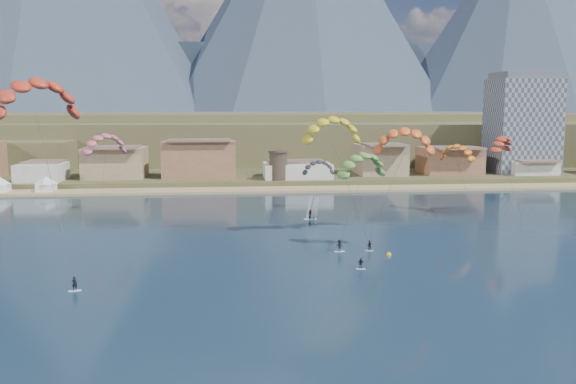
{
  "coord_description": "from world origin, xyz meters",
  "views": [
    {
      "loc": [
        -8.77,
        -60.08,
        22.97
      ],
      "look_at": [
        0.0,
        32.0,
        10.0
      ],
      "focal_mm": 37.81,
      "sensor_mm": 36.0,
      "label": 1
    }
  ],
  "objects": [
    {
      "name": "distant_kite_pink",
      "position": [
        -35.47,
        72.74,
        15.89
      ],
      "size": [
        10.39,
        9.67,
        19.19
      ],
      "color": "#262626",
      "rests_on": "ground"
    },
    {
      "name": "land",
      "position": [
        0.0,
        560.0,
        0.0
      ],
      "size": [
        2200.0,
        900.0,
        4.0
      ],
      "color": "brown",
      "rests_on": "ground"
    },
    {
      "name": "mountain_ridge",
      "position": [
        -14.6,
        823.65,
        150.31
      ],
      "size": [
        2060.0,
        480.0,
        400.0
      ],
      "color": "#293345",
      "rests_on": "ground"
    },
    {
      "name": "apartment_tower",
      "position": [
        85.0,
        128.0,
        17.82
      ],
      "size": [
        20.0,
        16.0,
        32.0
      ],
      "color": "gray",
      "rests_on": "ground"
    },
    {
      "name": "beach",
      "position": [
        0.0,
        106.0,
        0.25
      ],
      "size": [
        2200.0,
        12.0,
        0.9
      ],
      "color": "tan",
      "rests_on": "ground"
    },
    {
      "name": "town",
      "position": [
        -40.0,
        122.0,
        8.0
      ],
      "size": [
        400.0,
        24.0,
        12.0
      ],
      "color": "silver",
      "rests_on": "ground"
    },
    {
      "name": "distant_kite_dark",
      "position": [
        11.01,
        74.84,
        10.04
      ],
      "size": [
        7.83,
        5.72,
        13.28
      ],
      "color": "#262626",
      "rests_on": "ground"
    },
    {
      "name": "kitesurfer_orange",
      "position": [
        18.42,
        33.03,
        18.33
      ],
      "size": [
        14.91,
        13.87,
        22.56
      ],
      "color": "silver",
      "rests_on": "ground"
    },
    {
      "name": "kitesurfer_red",
      "position": [
        -35.04,
        26.02,
        24.99
      ],
      "size": [
        14.06,
        16.7,
        28.72
      ],
      "color": "silver",
      "rests_on": "ground"
    },
    {
      "name": "foothills",
      "position": [
        22.39,
        232.47,
        9.08
      ],
      "size": [
        940.0,
        210.0,
        18.0
      ],
      "color": "brown",
      "rests_on": "ground"
    },
    {
      "name": "buoy",
      "position": [
        15.67,
        30.36,
        0.13
      ],
      "size": [
        0.78,
        0.78,
        0.78
      ],
      "color": "yellow",
      "rests_on": "ground"
    },
    {
      "name": "ground",
      "position": [
        0.0,
        0.0,
        0.0
      ],
      "size": [
        2400.0,
        2400.0,
        0.0
      ],
      "primitive_type": "plane",
      "color": "black",
      "rests_on": "ground"
    },
    {
      "name": "distant_kite_red",
      "position": [
        48.33,
        63.35,
        15.81
      ],
      "size": [
        7.64,
        7.92,
        18.51
      ],
      "color": "#262626",
      "rests_on": "ground"
    },
    {
      "name": "distant_kite_orange",
      "position": [
        40.83,
        68.76,
        13.69
      ],
      "size": [
        8.06,
        8.52,
        16.71
      ],
      "color": "#262626",
      "rests_on": "ground"
    },
    {
      "name": "windsurfer",
      "position": [
        7.65,
        62.12,
        1.48
      ],
      "size": [
        2.64,
        2.86,
        4.68
      ],
      "color": "silver",
      "rests_on": "ground"
    },
    {
      "name": "kitesurfer_green",
      "position": [
        15.38,
        49.38,
        13.01
      ],
      "size": [
        13.57,
        20.65,
        19.81
      ],
      "color": "silver",
      "rests_on": "ground"
    },
    {
      "name": "watchtower",
      "position": [
        5.0,
        114.0,
        6.37
      ],
      "size": [
        5.82,
        5.82,
        8.6
      ],
      "color": "#47382D",
      "rests_on": "ground"
    },
    {
      "name": "kitesurfer_yellow",
      "position": [
        8.98,
        44.65,
        19.7
      ],
      "size": [
        11.62,
        14.47,
        23.38
      ],
      "color": "silver",
      "rests_on": "ground"
    }
  ]
}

